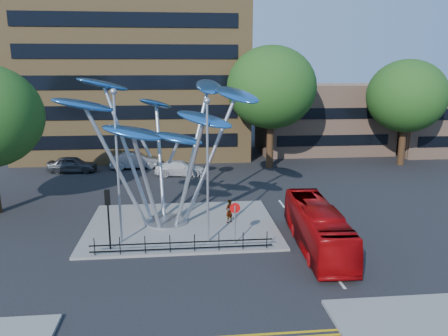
{
  "coord_description": "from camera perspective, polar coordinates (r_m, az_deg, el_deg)",
  "views": [
    {
      "loc": [
        -0.96,
        -20.7,
        10.11
      ],
      "look_at": [
        1.53,
        4.0,
        4.29
      ],
      "focal_mm": 35.0,
      "sensor_mm": 36.0,
      "label": 1
    }
  ],
  "objects": [
    {
      "name": "parked_car_mid",
      "position": [
        44.85,
        -11.5,
        0.98
      ],
      "size": [
        5.14,
        2.23,
        1.65
      ],
      "primitive_type": "imported",
      "rotation": [
        0.0,
        0.0,
        1.67
      ],
      "color": "#9B9DA2",
      "rests_on": "ground"
    },
    {
      "name": "parked_car_right",
      "position": [
        41.37,
        -5.73,
        -0.03
      ],
      "size": [
        4.96,
        2.41,
        1.39
      ],
      "primitive_type": "imported",
      "rotation": [
        0.0,
        0.0,
        1.47
      ],
      "color": "silver",
      "rests_on": "ground"
    },
    {
      "name": "traffic_light_island",
      "position": [
        24.71,
        -14.93,
        -4.92
      ],
      "size": [
        0.28,
        0.18,
        3.42
      ],
      "color": "black",
      "rests_on": "traffic_island"
    },
    {
      "name": "pedestrian_railing_front",
      "position": [
        24.36,
        -5.46,
        -9.98
      ],
      "size": [
        10.0,
        0.06,
        1.0
      ],
      "color": "black",
      "rests_on": "traffic_island"
    },
    {
      "name": "pedestrian",
      "position": [
        28.44,
        0.67,
        -5.65
      ],
      "size": [
        0.67,
        0.65,
        1.55
      ],
      "primitive_type": "imported",
      "rotation": [
        0.0,
        0.0,
        3.86
      ],
      "color": "gray",
      "rests_on": "traffic_island"
    },
    {
      "name": "parked_car_left",
      "position": [
        44.84,
        -19.17,
        0.46
      ],
      "size": [
        4.73,
        2.12,
        1.58
      ],
      "primitive_type": "imported",
      "rotation": [
        0.0,
        0.0,
        1.52
      ],
      "color": "#3A3D42",
      "rests_on": "ground"
    },
    {
      "name": "traffic_island",
      "position": [
        28.53,
        -5.51,
        -7.47
      ],
      "size": [
        12.0,
        9.0,
        0.15
      ],
      "primitive_type": "cube",
      "color": "slate",
      "rests_on": "ground"
    },
    {
      "name": "tree_right",
      "position": [
        43.68,
        6.19,
        10.4
      ],
      "size": [
        8.8,
        8.8,
        12.11
      ],
      "color": "black",
      "rests_on": "ground"
    },
    {
      "name": "brick_tower",
      "position": [
        53.17,
        -11.76,
        18.21
      ],
      "size": [
        25.0,
        15.0,
        30.0
      ],
      "primitive_type": "cube",
      "color": "olive",
      "rests_on": "ground"
    },
    {
      "name": "tree_far",
      "position": [
        48.58,
        22.74,
        8.64
      ],
      "size": [
        8.0,
        8.0,
        10.81
      ],
      "color": "black",
      "rests_on": "ground"
    },
    {
      "name": "low_building_far",
      "position": [
        58.09,
        26.63,
        5.27
      ],
      "size": [
        12.0,
        8.0,
        7.0
      ],
      "primitive_type": "cube",
      "color": "tan",
      "rests_on": "ground"
    },
    {
      "name": "low_building_near",
      "position": [
        53.81,
        12.74,
        6.35
      ],
      "size": [
        15.0,
        8.0,
        8.0
      ],
      "primitive_type": "cube",
      "color": "tan",
      "rests_on": "ground"
    },
    {
      "name": "red_bus",
      "position": [
        25.37,
        12.09,
        -7.56
      ],
      "size": [
        2.6,
        9.08,
        2.5
      ],
      "primitive_type": "imported",
      "rotation": [
        0.0,
        0.0,
        -0.06
      ],
      "color": "#A00709",
      "rests_on": "ground"
    },
    {
      "name": "street_lamp_right",
      "position": [
        24.27,
        -2.17,
        1.26
      ],
      "size": [
        0.36,
        0.36,
        8.3
      ],
      "color": "#9EA0A5",
      "rests_on": "traffic_island"
    },
    {
      "name": "ground",
      "position": [
        23.06,
        -2.85,
        -12.83
      ],
      "size": [
        120.0,
        120.0,
        0.0
      ],
      "primitive_type": "plane",
      "color": "black",
      "rests_on": "ground"
    },
    {
      "name": "leaf_sculpture",
      "position": [
        27.59,
        -8.06,
        6.33
      ],
      "size": [
        12.72,
        9.54,
        9.51
      ],
      "color": "#9EA0A5",
      "rests_on": "traffic_island"
    },
    {
      "name": "street_lamp_left",
      "position": [
        24.92,
        -13.81,
        1.81
      ],
      "size": [
        0.36,
        0.36,
        8.8
      ],
      "color": "#9EA0A5",
      "rests_on": "traffic_island"
    },
    {
      "name": "no_entry_sign_island",
      "position": [
        24.83,
        1.44,
        -6.32
      ],
      "size": [
        0.6,
        0.1,
        2.45
      ],
      "color": "#9EA0A5",
      "rests_on": "traffic_island"
    }
  ]
}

